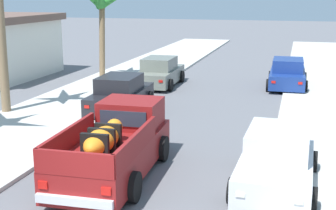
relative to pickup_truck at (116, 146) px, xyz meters
name	(u,v)px	position (x,y,z in m)	size (l,w,h in m)	color
sidewalk_left	(80,102)	(-4.75, 7.50, -0.75)	(4.81, 60.00, 0.12)	beige
curb_left	(101,104)	(-3.75, 7.50, -0.76)	(0.16, 60.00, 0.10)	silver
curb_right	(315,118)	(5.43, 7.50, -0.76)	(0.16, 60.00, 0.10)	silver
pickup_truck	(116,146)	(0.00, 0.00, 0.00)	(2.37, 5.28, 1.80)	maroon
car_left_near	(287,74)	(4.15, 13.87, -0.10)	(2.08, 4.29, 1.54)	navy
car_right_near	(120,95)	(-2.48, 6.72, -0.10)	(2.14, 4.31, 1.54)	black
car_right_mid	(277,161)	(4.31, 0.31, -0.10)	(2.11, 4.30, 1.54)	silver
car_left_far	(160,73)	(-2.48, 12.53, -0.10)	(2.08, 4.28, 1.54)	slate
palm_tree_right_mid	(102,1)	(-6.21, 13.67, 3.63)	(3.59, 3.25, 5.40)	brown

